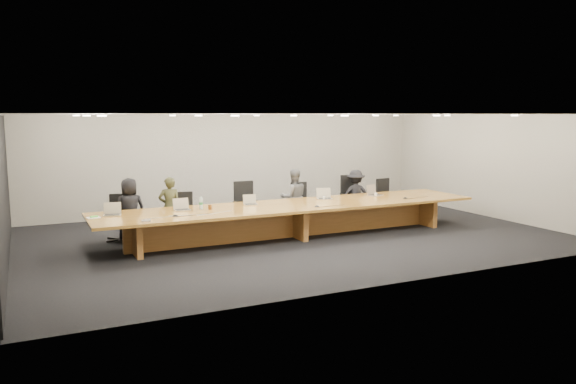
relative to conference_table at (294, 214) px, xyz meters
The scene contains 29 objects.
ground 0.52m from the conference_table, ahead, with size 12.00×12.00×0.00m, color black.
back_wall 4.10m from the conference_table, 90.00° to the left, with size 12.00×0.02×2.80m, color beige.
left_wall_panel 6.00m from the conference_table, behind, with size 0.08×7.84×2.74m, color black.
conference_table is the anchor object (origin of this frame).
chair_far_left 3.88m from the conference_table, 161.34° to the left, with size 0.54×0.54×1.06m, color black, non-canonical shape.
chair_left 2.54m from the conference_table, 152.26° to the left, with size 0.52×0.52×1.02m, color black, non-canonical shape.
chair_mid_left 1.40m from the conference_table, 118.10° to the left, with size 0.61×0.61×1.19m, color black, non-canonical shape.
chair_mid_right 1.55m from the conference_table, 55.26° to the left, with size 0.55×0.55×1.08m, color black, non-canonical shape.
chair_right 2.71m from the conference_table, 28.14° to the left, with size 0.61×0.61×1.20m, color black, non-canonical shape.
chair_far_right 3.63m from the conference_table, 18.67° to the left, with size 0.54×0.54×1.07m, color black, non-canonical shape.
person_a 3.67m from the conference_table, 161.30° to the left, with size 0.69×0.45×1.41m, color black.
person_b 2.84m from the conference_table, 155.31° to the left, with size 0.51×0.33×1.39m, color #30301A.
person_c 1.34m from the conference_table, 63.86° to the left, with size 0.70×0.54×1.44m, color #525254.
person_d 2.68m from the conference_table, 25.97° to the left, with size 0.87×0.50×1.34m, color black.
laptop_a 4.00m from the conference_table, behind, with size 0.35×0.25×0.27m, color beige, non-canonical shape.
laptop_b 2.56m from the conference_table, behind, with size 0.34×0.25×0.27m, color #C0AF92, non-canonical shape.
laptop_c 1.04m from the conference_table, 158.75° to the left, with size 0.30×0.22×0.24m, color #BFB392, non-canonical shape.
laptop_d 1.17m from the conference_table, 21.07° to the left, with size 0.35×0.26×0.28m, color #C5B596, non-canonical shape.
laptop_e 2.56m from the conference_table, ahead, with size 0.36×0.26×0.29m, color tan, non-canonical shape.
water_bottle 2.15m from the conference_table, behind, with size 0.08×0.08×0.25m, color silver.
amber_mug 1.97m from the conference_table, behind, with size 0.08×0.08×0.10m, color brown.
paper_cup_near 1.08m from the conference_table, 19.34° to the left, with size 0.07×0.07×0.08m, color silver.
paper_cup_far 2.44m from the conference_table, ahead, with size 0.08×0.08×0.09m, color silver.
notepad 4.36m from the conference_table, behind, with size 0.25×0.20×0.01m, color white.
lime_gadget 4.35m from the conference_table, behind, with size 0.15×0.08×0.02m, color green.
av_box 3.54m from the conference_table, 169.45° to the right, with size 0.17×0.13×0.03m, color silver.
mic_left 2.86m from the conference_table, behind, with size 0.13×0.13×0.03m, color black.
mic_center 0.67m from the conference_table, 58.73° to the right, with size 0.13×0.13×0.03m, color black.
mic_right 2.91m from the conference_table, ahead, with size 0.12×0.12×0.03m, color black.
Camera 1 is at (-5.56, -11.40, 2.78)m, focal length 35.00 mm.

